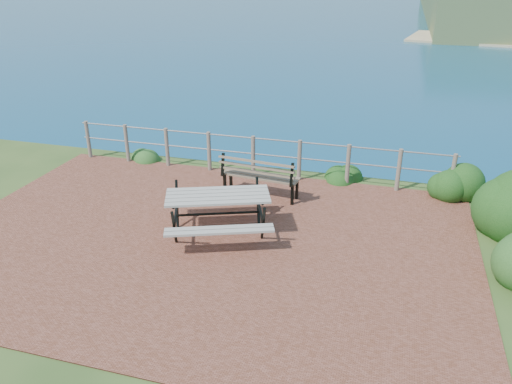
% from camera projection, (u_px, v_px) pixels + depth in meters
% --- Properties ---
extents(ground, '(10.00, 7.00, 0.12)m').
position_uv_depth(ground, '(204.00, 240.00, 9.47)').
color(ground, brown).
rests_on(ground, ground).
extents(safety_railing, '(9.40, 0.10, 1.00)m').
position_uv_depth(safety_railing, '(253.00, 154.00, 12.17)').
color(safety_railing, '#6B5B4C').
rests_on(safety_railing, ground).
extents(picnic_table, '(2.09, 1.59, 0.82)m').
position_uv_depth(picnic_table, '(218.00, 210.00, 9.47)').
color(picnic_table, '#9D988C').
rests_on(picnic_table, ground).
extents(park_bench, '(1.78, 0.63, 0.98)m').
position_uv_depth(park_bench, '(260.00, 170.00, 11.00)').
color(park_bench, brown).
rests_on(park_bench, ground).
extents(shrub_right_front, '(1.56, 1.56, 2.21)m').
position_uv_depth(shrub_right_front, '(506.00, 236.00, 9.62)').
color(shrub_right_front, '#143F13').
rests_on(shrub_right_front, ground).
extents(shrub_right_edge, '(0.95, 0.95, 1.36)m').
position_uv_depth(shrub_right_edge, '(453.00, 197.00, 11.26)').
color(shrub_right_edge, '#143F13').
rests_on(shrub_right_edge, ground).
extents(shrub_lip_west, '(0.70, 0.70, 0.42)m').
position_uv_depth(shrub_lip_west, '(145.00, 159.00, 13.44)').
color(shrub_lip_west, '#28541F').
rests_on(shrub_lip_west, ground).
extents(shrub_lip_east, '(0.73, 0.73, 0.45)m').
position_uv_depth(shrub_lip_east, '(344.00, 179.00, 12.18)').
color(shrub_lip_east, '#143F13').
rests_on(shrub_lip_east, ground).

